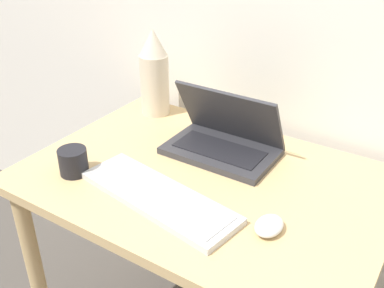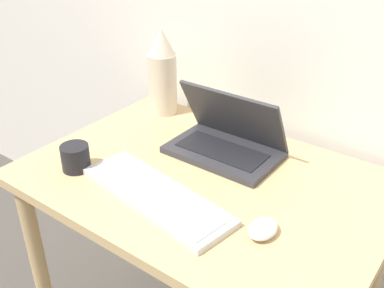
{
  "view_description": "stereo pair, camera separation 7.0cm",
  "coord_description": "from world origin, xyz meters",
  "px_view_note": "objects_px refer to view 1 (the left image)",
  "views": [
    {
      "loc": [
        0.55,
        -0.56,
        1.46
      ],
      "look_at": [
        -0.03,
        0.34,
        0.86
      ],
      "focal_mm": 42.0,
      "sensor_mm": 36.0,
      "label": 1
    },
    {
      "loc": [
        0.6,
        -0.52,
        1.46
      ],
      "look_at": [
        -0.03,
        0.34,
        0.86
      ],
      "focal_mm": 42.0,
      "sensor_mm": 36.0,
      "label": 2
    }
  ],
  "objects_px": {
    "keyboard": "(158,197)",
    "mouse": "(269,226)",
    "laptop": "(224,138)",
    "vase": "(154,73)",
    "mug": "(73,161)"
  },
  "relations": [
    {
      "from": "mouse",
      "to": "mug",
      "type": "distance_m",
      "value": 0.57
    },
    {
      "from": "laptop",
      "to": "keyboard",
      "type": "relative_size",
      "value": 0.69
    },
    {
      "from": "mouse",
      "to": "keyboard",
      "type": "bearing_deg",
      "value": -171.69
    },
    {
      "from": "keyboard",
      "to": "mouse",
      "type": "bearing_deg",
      "value": 8.31
    },
    {
      "from": "mouse",
      "to": "vase",
      "type": "bearing_deg",
      "value": 148.3
    },
    {
      "from": "keyboard",
      "to": "mouse",
      "type": "distance_m",
      "value": 0.3
    },
    {
      "from": "keyboard",
      "to": "mouse",
      "type": "xyz_separation_m",
      "value": [
        0.29,
        0.04,
        0.01
      ]
    },
    {
      "from": "laptop",
      "to": "mouse",
      "type": "relative_size",
      "value": 3.74
    },
    {
      "from": "laptop",
      "to": "mouse",
      "type": "bearing_deg",
      "value": -44.54
    },
    {
      "from": "mouse",
      "to": "mug",
      "type": "xyz_separation_m",
      "value": [
        -0.57,
        -0.07,
        0.02
      ]
    },
    {
      "from": "laptop",
      "to": "vase",
      "type": "height_order",
      "value": "vase"
    },
    {
      "from": "keyboard",
      "to": "vase",
      "type": "bearing_deg",
      "value": 127.56
    },
    {
      "from": "laptop",
      "to": "vase",
      "type": "relative_size",
      "value": 1.08
    },
    {
      "from": "laptop",
      "to": "vase",
      "type": "xyz_separation_m",
      "value": [
        -0.35,
        0.11,
        0.1
      ]
    },
    {
      "from": "laptop",
      "to": "mouse",
      "type": "height_order",
      "value": "laptop"
    }
  ]
}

